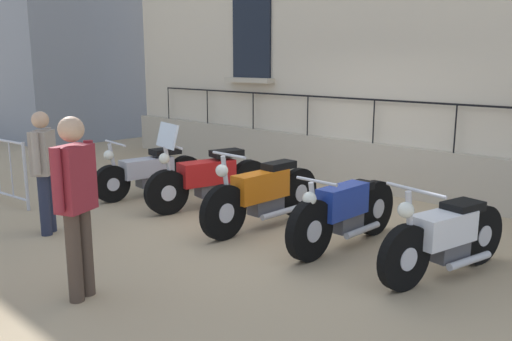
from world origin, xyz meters
The scene contains 8 objects.
ground_plane centered at (0.00, 0.00, 0.00)m, with size 60.00×60.00×0.00m, color tan.
motorcycle_silver centered at (0.42, -2.52, 0.39)m, with size 1.97×0.73×0.97m.
motorcycle_red centered at (0.22, -1.25, 0.45)m, with size 2.09×0.82×1.35m.
motorcycle_orange centered at (0.39, 0.04, 0.46)m, with size 2.17×0.58×1.10m.
motorcycle_blue centered at (0.28, 1.28, 0.44)m, with size 2.04×0.57×0.93m.
motorcycle_white centered at (0.32, 2.56, 0.43)m, with size 1.91×0.79×1.03m.
pedestrian_standing centered at (2.52, -1.83, 0.90)m, with size 0.41×0.41×1.61m.
pedestrian_walking centered at (3.20, 0.28, 0.99)m, with size 0.50×0.34×1.75m.
Camera 1 is at (5.51, 4.78, 2.24)m, focal length 37.43 mm.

